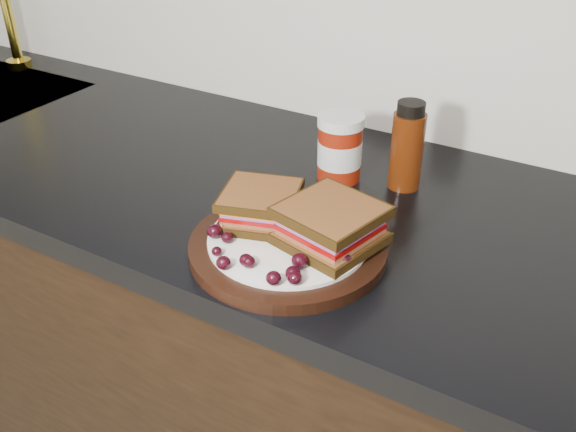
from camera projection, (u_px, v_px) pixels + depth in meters
name	position (u px, v px, depth m)	size (l,w,h in m)	color
base_cabinets	(356.00, 421.00, 1.24)	(3.96, 0.58, 0.86)	black
countertop	(372.00, 225.00, 1.01)	(3.98, 0.60, 0.04)	black
faucet	(7.00, 10.00, 1.53)	(0.06, 0.22, 0.28)	gold
plate	(288.00, 247.00, 0.90)	(0.28, 0.28, 0.02)	black
sandwich_left	(261.00, 206.00, 0.92)	(0.11, 0.11, 0.05)	brown
sandwich_right	(331.00, 225.00, 0.87)	(0.12, 0.12, 0.06)	brown
grape_0	(214.00, 231.00, 0.89)	(0.02, 0.02, 0.02)	black
grape_1	(227.00, 237.00, 0.88)	(0.02, 0.02, 0.02)	black
grape_2	(217.00, 251.00, 0.86)	(0.01, 0.01, 0.01)	black
grape_3	(223.00, 263.00, 0.83)	(0.02, 0.02, 0.02)	black
grape_4	(246.00, 260.00, 0.84)	(0.02, 0.02, 0.02)	black
grape_5	(249.00, 262.00, 0.83)	(0.02, 0.02, 0.02)	black
grape_6	(274.00, 278.00, 0.80)	(0.02, 0.02, 0.02)	black
grape_7	(295.00, 278.00, 0.80)	(0.02, 0.02, 0.02)	black
grape_8	(293.00, 273.00, 0.81)	(0.02, 0.02, 0.02)	black
grape_9	(300.00, 261.00, 0.83)	(0.02, 0.02, 0.02)	black
grape_10	(344.00, 260.00, 0.83)	(0.02, 0.02, 0.02)	black
grape_11	(328.00, 250.00, 0.86)	(0.02, 0.02, 0.02)	black
grape_12	(346.00, 246.00, 0.87)	(0.02, 0.02, 0.02)	black
grape_13	(342.00, 233.00, 0.89)	(0.02, 0.02, 0.02)	black
grape_14	(286.00, 206.00, 0.96)	(0.02, 0.02, 0.02)	black
grape_15	(276.00, 218.00, 0.93)	(0.02, 0.02, 0.02)	black
grape_16	(258.00, 211.00, 0.95)	(0.02, 0.02, 0.02)	black
grape_17	(240.00, 216.00, 0.93)	(0.02, 0.02, 0.02)	black
grape_18	(223.00, 226.00, 0.91)	(0.02, 0.02, 0.02)	black
grape_19	(268.00, 208.00, 0.95)	(0.02, 0.02, 0.02)	black
grape_20	(266.00, 220.00, 0.92)	(0.02, 0.02, 0.02)	black
grape_21	(244.00, 223.00, 0.92)	(0.02, 0.02, 0.01)	black
condiment_jar	(340.00, 148.00, 1.07)	(0.08, 0.08, 0.11)	maroon
oil_bottle	(407.00, 146.00, 1.04)	(0.05, 0.05, 0.15)	#471A07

